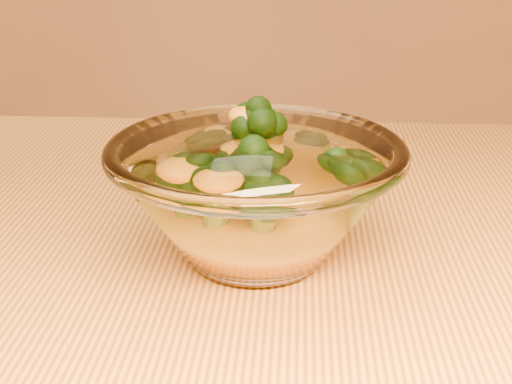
% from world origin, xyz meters
% --- Properties ---
extents(glass_bowl, '(0.20, 0.20, 0.09)m').
position_xyz_m(glass_bowl, '(0.06, 0.07, 0.80)').
color(glass_bowl, white).
rests_on(glass_bowl, table).
extents(cheese_sauce, '(0.11, 0.11, 0.03)m').
position_xyz_m(cheese_sauce, '(0.06, 0.07, 0.78)').
color(cheese_sauce, orange).
rests_on(cheese_sauce, glass_bowl).
extents(broccoli_heap, '(0.13, 0.11, 0.08)m').
position_xyz_m(broccoli_heap, '(0.06, 0.08, 0.81)').
color(broccoli_heap, black).
rests_on(broccoli_heap, cheese_sauce).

